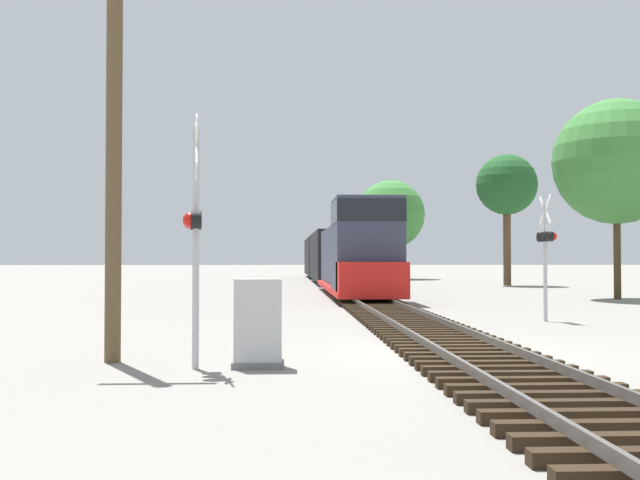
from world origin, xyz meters
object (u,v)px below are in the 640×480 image
Objects in this scene: crossing_signal_near at (194,226)px; relay_cabinet at (258,324)px; tree_far_right at (616,162)px; tree_mid_background at (507,186)px; freight_train at (332,257)px; tree_deep_background at (391,215)px; crossing_signal_far at (546,243)px; utility_pole at (114,143)px.

relay_cabinet is at bearing 87.97° from crossing_signal_near.
tree_far_right is 1.02× the size of tree_mid_background.
tree_mid_background is (12.27, -3.06, 5.08)m from freight_train.
tree_deep_background is at bearing 109.13° from tree_mid_background.
tree_mid_background is at bearing -13.99° from freight_train.
tree_far_right is 35.29m from tree_deep_background.
crossing_signal_far is (4.49, -32.88, 0.38)m from freight_train.
freight_train is at bearing 165.52° from crossing_signal_near.
utility_pole reaches higher than freight_train.
tree_deep_background reaches higher than freight_train.
tree_far_right is 1.03× the size of tree_deep_background.
tree_deep_background reaches higher than crossing_signal_far.
tree_deep_background is at bearing -4.00° from crossing_signal_far.
tree_mid_background is (16.30, 39.14, 6.33)m from relay_cabinet.
relay_cabinet is at bearing -112.61° from tree_mid_background.
crossing_signal_near is 0.47× the size of tree_mid_background.
crossing_signal_far is at bearing 126.82° from crossing_signal_near.
crossing_signal_far is 14.88m from tree_far_right.
freight_train is 5.76× the size of tree_deep_background.
crossing_signal_near is 0.56× the size of utility_pole.
crossing_signal_far is at bearing -122.60° from tree_far_right.
tree_mid_background is 18.05m from tree_deep_background.
tree_far_right reaches higher than crossing_signal_near.
freight_train is at bearing -114.51° from tree_deep_background.
tree_mid_background reaches higher than crossing_signal_far.
tree_mid_background is at bearing 67.39° from relay_cabinet.
tree_far_right is at bearing -80.50° from tree_deep_background.
crossing_signal_near is 57.55m from tree_deep_background.
tree_far_right is (16.22, 21.36, 5.74)m from relay_cabinet.
tree_far_right reaches higher than relay_cabinet.
tree_deep_background is at bearing 65.49° from freight_train.
tree_mid_background is (0.08, 17.78, 0.59)m from tree_far_right.
tree_deep_background is at bearing 160.89° from crossing_signal_near.
crossing_signal_far is 0.42× the size of tree_mid_background.
crossing_signal_far is 14.20m from utility_pole.
tree_deep_background reaches higher than relay_cabinet.
crossing_signal_near is (-5.15, -42.31, 0.48)m from freight_train.
utility_pole is at bearing -132.69° from tree_far_right.
freight_train is 33.19m from crossing_signal_far.
tree_deep_background is (1.88, 46.85, 3.62)m from crossing_signal_far.
relay_cabinet is 0.17× the size of tree_far_right.
crossing_signal_near is at bearing -96.94° from freight_train.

